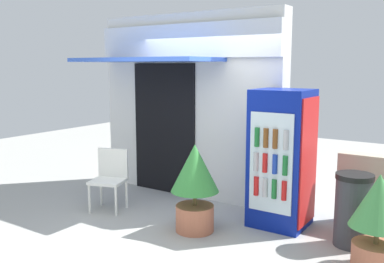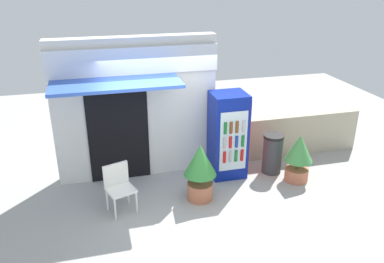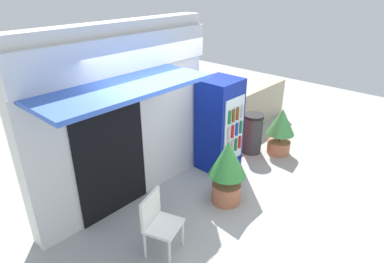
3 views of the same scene
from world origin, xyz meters
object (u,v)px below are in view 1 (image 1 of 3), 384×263
(plastic_chair, at_px, (110,175))
(drink_cooler, at_px, (282,159))
(trash_bin, at_px, (353,210))
(potted_plant_near_shop, at_px, (195,181))
(potted_plant_curbside, at_px, (378,215))

(plastic_chair, bearing_deg, drink_cooler, 18.32)
(drink_cooler, xyz_separation_m, trash_bin, (0.95, -0.15, -0.46))
(plastic_chair, distance_m, trash_bin, 3.32)
(drink_cooler, distance_m, potted_plant_near_shop, 1.17)
(potted_plant_near_shop, bearing_deg, potted_plant_curbside, 4.89)
(potted_plant_curbside, height_order, trash_bin, potted_plant_curbside)
(drink_cooler, bearing_deg, trash_bin, -9.25)
(drink_cooler, relative_size, plastic_chair, 2.03)
(plastic_chair, relative_size, trash_bin, 1.02)
(potted_plant_curbside, relative_size, trash_bin, 1.17)
(plastic_chair, relative_size, potted_plant_near_shop, 0.78)
(drink_cooler, xyz_separation_m, potted_plant_near_shop, (-0.82, -0.79, -0.24))
(potted_plant_near_shop, bearing_deg, drink_cooler, 44.13)
(plastic_chair, distance_m, potted_plant_near_shop, 1.50)
(trash_bin, bearing_deg, drink_cooler, 170.75)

